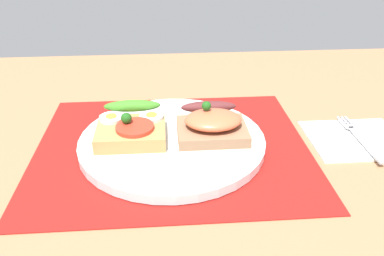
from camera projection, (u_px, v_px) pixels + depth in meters
The scene contains 7 objects.
ground_plane at pixel (173, 156), 60.32cm from camera, with size 120.00×90.00×3.20cm, color #9E704B.
placemat at pixel (172, 146), 59.47cm from camera, with size 40.87×34.24×0.30cm, color maroon.
plate at pixel (172, 141), 59.06cm from camera, with size 27.86×27.86×1.40cm, color white.
sandwich_egg_tomato at pixel (132, 126), 58.57cm from camera, with size 10.08×9.91×4.34cm.
sandwich_salmon at pixel (212, 123), 58.92cm from camera, with size 10.35×9.58×5.29cm.
napkin at pixel (357, 140), 60.90cm from camera, with size 14.73×12.33×0.60cm, color white.
fork at pixel (358, 136), 60.88cm from camera, with size 1.62×14.06×0.32cm.
Camera 1 is at (-0.85, -50.77, 31.37)cm, focal length 36.61 mm.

